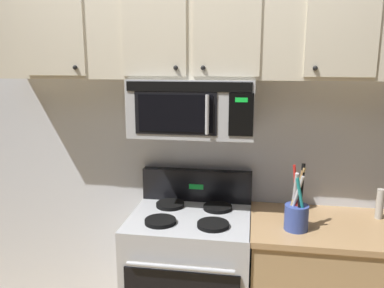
% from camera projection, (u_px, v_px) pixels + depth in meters
% --- Properties ---
extents(back_wall, '(5.20, 0.10, 2.70)m').
position_uv_depth(back_wall, '(199.00, 135.00, 2.71)').
color(back_wall, silver).
rests_on(back_wall, ground_plane).
extents(stove_range, '(0.76, 0.69, 1.12)m').
position_uv_depth(stove_range, '(190.00, 277.00, 2.54)').
color(stove_range, '#B7BABF').
rests_on(stove_range, ground_plane).
extents(over_range_microwave, '(0.76, 0.43, 0.35)m').
position_uv_depth(over_range_microwave, '(193.00, 107.00, 2.42)').
color(over_range_microwave, '#B7BABF').
extents(upper_cabinets, '(2.50, 0.36, 0.55)m').
position_uv_depth(upper_cabinets, '(194.00, 33.00, 2.36)').
color(upper_cabinets, beige).
extents(utensil_crock_blue, '(0.14, 0.14, 0.39)m').
position_uv_depth(utensil_crock_blue, '(297.00, 213.00, 2.23)').
color(utensil_crock_blue, '#384C9E').
rests_on(utensil_crock_blue, counter_segment).
extents(salt_shaker, '(0.05, 0.05, 0.10)m').
position_uv_depth(salt_shaker, '(295.00, 202.00, 2.56)').
color(salt_shaker, white).
rests_on(salt_shaker, counter_segment).
extents(pepper_mill, '(0.05, 0.05, 0.19)m').
position_uv_depth(pepper_mill, '(380.00, 204.00, 2.39)').
color(pepper_mill, '#B7B2A8').
rests_on(pepper_mill, counter_segment).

